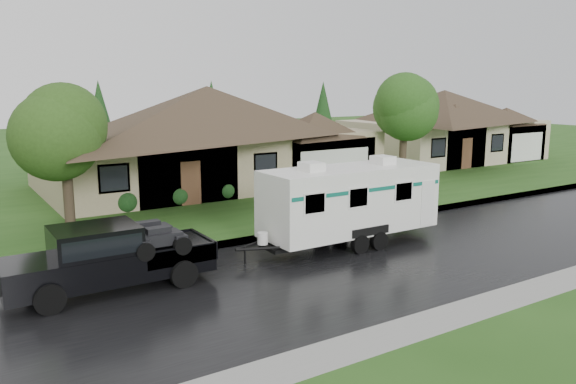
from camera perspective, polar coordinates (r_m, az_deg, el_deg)
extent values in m
plane|color=#264F18|center=(20.27, 3.59, -5.78)|extent=(140.00, 140.00, 0.00)
cube|color=black|center=(18.76, 7.22, -7.19)|extent=(140.00, 8.00, 0.01)
cube|color=gray|center=(22.03, 0.13, -4.20)|extent=(140.00, 0.50, 0.15)
cube|color=#264F18|center=(33.23, -11.85, 0.66)|extent=(140.00, 26.00, 0.15)
cube|color=tan|center=(32.85, -8.06, 3.44)|extent=(18.00, 10.00, 3.00)
pyramid|color=#3B2C20|center=(32.59, -8.25, 10.61)|extent=(19.44, 10.80, 2.60)
cube|color=tan|center=(32.96, 2.73, 3.30)|extent=(5.76, 4.00, 2.70)
cube|color=#C3B691|center=(45.27, 15.41, 5.14)|extent=(14.00, 9.00, 3.00)
pyramid|color=#3B2C20|center=(45.09, 15.65, 9.95)|extent=(15.12, 9.72, 2.30)
cube|color=#C3B691|center=(46.96, 21.12, 4.81)|extent=(4.48, 4.00, 2.70)
cylinder|color=#382B1E|center=(23.31, -21.37, -0.80)|extent=(0.40, 0.40, 2.49)
sphere|color=#355E1E|center=(22.95, -21.84, 5.88)|extent=(3.43, 3.43, 3.43)
cylinder|color=#382B1E|center=(33.51, 11.56, 3.28)|extent=(0.42, 0.42, 2.77)
sphere|color=#336621|center=(33.27, 11.76, 8.47)|extent=(3.83, 3.83, 3.83)
sphere|color=#143814|center=(26.47, -16.17, -0.82)|extent=(1.00, 1.00, 1.00)
sphere|color=#143814|center=(27.27, -11.10, -0.26)|extent=(1.00, 1.00, 1.00)
sphere|color=#143814|center=(28.27, -6.35, 0.26)|extent=(1.00, 1.00, 1.00)
sphere|color=#143814|center=(29.45, -1.95, 0.74)|extent=(1.00, 1.00, 1.00)
sphere|color=#143814|center=(30.79, 2.08, 1.18)|extent=(1.00, 1.00, 1.00)
sphere|color=#143814|center=(32.27, 5.77, 1.57)|extent=(1.00, 1.00, 1.00)
cube|color=black|center=(16.89, -17.60, -7.02)|extent=(5.74, 1.91, 0.82)
cube|color=black|center=(16.44, -24.79, -7.06)|extent=(1.53, 1.87, 0.34)
cube|color=black|center=(16.60, -19.02, -4.76)|extent=(2.30, 1.80, 0.86)
cube|color=black|center=(16.59, -19.03, -4.61)|extent=(2.11, 1.84, 0.53)
cube|color=black|center=(17.35, -11.81, -5.60)|extent=(2.11, 1.82, 0.06)
cylinder|color=black|center=(15.78, -23.08, -9.97)|extent=(0.80, 0.31, 0.80)
cylinder|color=black|center=(17.54, -24.14, -7.99)|extent=(0.80, 0.31, 0.80)
cylinder|color=black|center=(16.68, -10.58, -8.16)|extent=(0.80, 0.31, 0.80)
cylinder|color=black|center=(18.35, -12.80, -6.49)|extent=(0.80, 0.31, 0.80)
cube|color=white|center=(20.53, 6.32, -0.72)|extent=(6.70, 2.30, 2.35)
cube|color=black|center=(20.83, 6.25, -4.27)|extent=(7.09, 1.15, 0.13)
cube|color=#0E6452|center=(20.44, 6.35, 0.70)|extent=(6.57, 2.32, 0.13)
cube|color=white|center=(19.29, 2.41, 2.59)|extent=(0.67, 0.77, 0.31)
cube|color=white|center=(21.31, 9.61, 3.23)|extent=(0.67, 0.77, 0.31)
cylinder|color=black|center=(19.74, 7.32, -5.28)|extent=(0.67, 0.23, 0.67)
cylinder|color=black|center=(21.46, 3.45, -3.91)|extent=(0.67, 0.23, 0.67)
cylinder|color=black|center=(20.29, 9.20, -4.90)|extent=(0.67, 0.23, 0.67)
cylinder|color=black|center=(21.96, 5.27, -3.60)|extent=(0.67, 0.23, 0.67)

